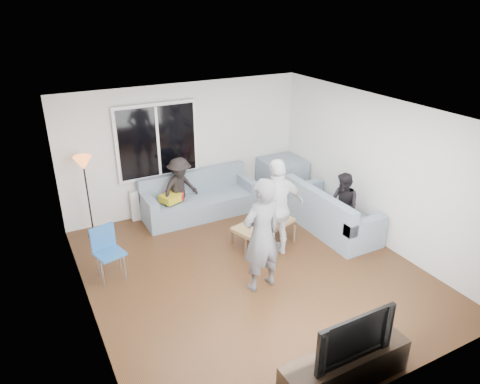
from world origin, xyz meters
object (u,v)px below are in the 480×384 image
side_chair (110,254)px  tv_console (345,369)px  spectator_back (180,189)px  player_left (262,235)px  player_right (277,209)px  sofa_right_section (332,209)px  coffee_table (263,233)px  spectator_right (343,206)px  floor_lamp (88,198)px  sofa_back_section (200,195)px  television (349,333)px

side_chair → tv_console: bearing=-75.9°
spectator_back → player_left: bearing=-104.0°
side_chair → player_right: 2.78m
side_chair → sofa_right_section: bearing=-19.7°
coffee_table → spectator_right: (1.40, -0.46, 0.42)m
player_right → spectator_back: (-0.96, 2.03, -0.23)m
player_left → spectator_right: size_ratio=1.46×
player_left → player_right: bearing=-141.9°
sofa_right_section → tv_console: size_ratio=1.25×
side_chair → spectator_right: size_ratio=0.70×
spectator_back → tv_console: spectator_back is taller
spectator_right → spectator_back: size_ratio=0.97×
sofa_right_section → spectator_right: size_ratio=1.62×
tv_console → spectator_back: bearing=91.8°
coffee_table → spectator_back: spectator_back is taller
spectator_right → player_left: bearing=-73.3°
side_chair → spectator_right: (4.07, -0.65, 0.19)m
floor_lamp → coffee_table: bearing=-32.4°
coffee_table → player_left: (-0.71, -1.11, 0.70)m
floor_lamp → spectator_right: size_ratio=1.26×
player_left → sofa_right_section: bearing=-161.9°
sofa_back_section → spectator_back: (-0.39, 0.03, 0.21)m
floor_lamp → player_left: player_left is taller
sofa_back_section → spectator_back: bearing=175.7°
spectator_right → coffee_table: bearing=-108.7°
coffee_table → player_right: player_right is taller
side_chair → player_left: (1.96, -1.30, 0.47)m
spectator_right → spectator_back: (-2.35, 2.07, 0.02)m
sofa_right_section → spectator_right: spectator_right is taller
player_right → sofa_right_section: bearing=-169.8°
player_right → spectator_back: bearing=-64.7°
sofa_back_section → tv_console: sofa_back_section is taller
floor_lamp → spectator_back: 1.73m
spectator_back → television: (0.15, -4.80, 0.10)m
side_chair → floor_lamp: 1.54m
spectator_back → floor_lamp: bearing=158.3°
spectator_right → tv_console: bearing=-39.6°
player_right → coffee_table: bearing=-88.8°
tv_console → sofa_right_section: bearing=53.9°
sofa_right_section → spectator_back: size_ratio=1.57×
sofa_back_section → tv_console: 4.78m
side_chair → spectator_right: bearing=-23.9°
player_right → spectator_right: (1.39, -0.05, -0.25)m
side_chair → spectator_right: 4.13m
floor_lamp → player_right: 3.41m
player_right → spectator_right: size_ratio=1.40×
player_left → spectator_right: 2.22m
side_chair → floor_lamp: bearing=75.2°
tv_console → floor_lamp: bearing=110.9°
sofa_back_section → sofa_right_section: same height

